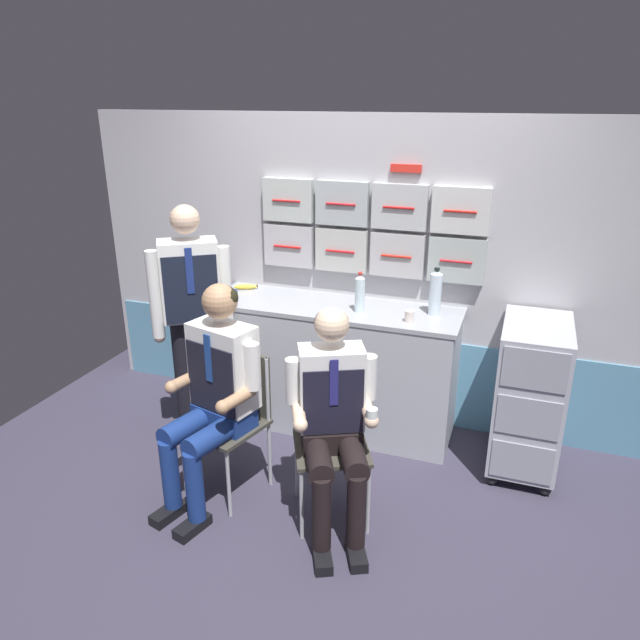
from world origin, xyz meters
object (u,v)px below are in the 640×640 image
crew_member_right (333,414)px  coffee_cup_spare (409,316)px  service_trolley (529,393)px  folding_chair_right (329,425)px  snack_banana (246,287)px  water_bottle_tall (360,293)px  crew_member_left (215,386)px  crew_member_standing (192,309)px  folding_chair_left (236,406)px

crew_member_right → coffee_cup_spare: 0.94m
service_trolley → folding_chair_right: bearing=-143.1°
coffee_cup_spare → snack_banana: coffee_cup_spare is taller
folding_chair_right → snack_banana: size_ratio=4.96×
water_bottle_tall → snack_banana: size_ratio=1.58×
water_bottle_tall → snack_banana: water_bottle_tall is taller
crew_member_left → water_bottle_tall: size_ratio=4.81×
folding_chair_right → coffee_cup_spare: size_ratio=11.45×
service_trolley → coffee_cup_spare: 0.88m
folding_chair_right → crew_member_right: crew_member_right is taller
crew_member_standing → snack_banana: crew_member_standing is taller
crew_member_standing → water_bottle_tall: size_ratio=6.02×
snack_banana → coffee_cup_spare: bearing=-11.3°
service_trolley → crew_member_standing: crew_member_standing is taller
coffee_cup_spare → crew_member_standing: bearing=-164.9°
crew_member_left → crew_member_right: bearing=-0.8°
snack_banana → crew_member_right: bearing=-47.0°
crew_member_left → folding_chair_right: (0.63, 0.14, -0.20)m
crew_member_standing → water_bottle_tall: 1.09m
folding_chair_right → crew_member_right: (0.07, -0.15, 0.16)m
service_trolley → water_bottle_tall: size_ratio=3.60×
service_trolley → coffee_cup_spare: size_ratio=13.11×
coffee_cup_spare → folding_chair_right: bearing=-110.8°
water_bottle_tall → snack_banana: (-0.92, 0.18, -0.11)m
coffee_cup_spare → snack_banana: bearing=168.7°
folding_chair_right → crew_member_standing: size_ratio=0.52×
folding_chair_left → coffee_cup_spare: size_ratio=11.45×
crew_member_right → crew_member_standing: bearing=155.4°
folding_chair_left → water_bottle_tall: size_ratio=3.14×
folding_chair_left → snack_banana: size_ratio=4.96×
service_trolley → crew_member_standing: 2.20m
folding_chair_right → water_bottle_tall: water_bottle_tall is taller
folding_chair_right → service_trolley: bearing=36.9°
coffee_cup_spare → snack_banana: size_ratio=0.43×
water_bottle_tall → crew_member_right: bearing=-81.7°
folding_chair_left → crew_member_standing: bearing=142.9°
crew_member_right → snack_banana: bearing=133.0°
crew_member_right → snack_banana: (-1.06, 1.14, 0.25)m
crew_member_left → service_trolley: bearing=28.7°
folding_chair_right → crew_member_right: 0.23m
folding_chair_right → water_bottle_tall: bearing=94.8°
crew_member_left → crew_member_right: crew_member_left is taller
crew_member_right → water_bottle_tall: size_ratio=4.61×
water_bottle_tall → coffee_cup_spare: size_ratio=3.64×
crew_member_right → coffee_cup_spare: size_ratio=16.78×
crew_member_left → snack_banana: size_ratio=7.58×
crew_member_standing → snack_banana: 0.62m
folding_chair_right → snack_banana: bearing=135.0°
water_bottle_tall → service_trolley: bearing=-1.2°
crew_member_left → coffee_cup_spare: size_ratio=17.51×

